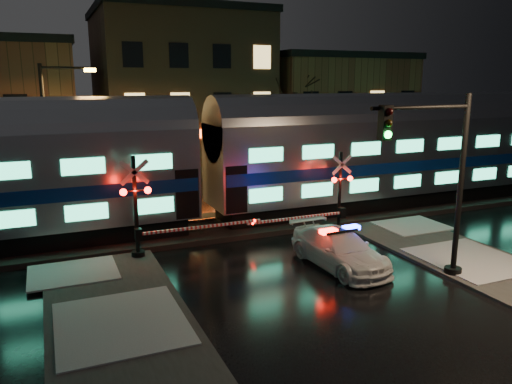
% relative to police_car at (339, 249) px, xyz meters
% --- Properties ---
extents(ground, '(120.00, 120.00, 0.00)m').
position_rel_police_car_xyz_m(ground, '(-1.67, 1.37, -0.68)').
color(ground, black).
rests_on(ground, ground).
extents(ballast, '(90.00, 4.20, 0.24)m').
position_rel_police_car_xyz_m(ballast, '(-1.67, 6.37, -0.56)').
color(ballast, black).
rests_on(ballast, ground).
extents(sidewalk_left, '(4.00, 20.00, 0.12)m').
position_rel_police_car_xyz_m(sidewalk_left, '(-8.17, -4.63, -0.62)').
color(sidewalk_left, '#2D2D2D').
rests_on(sidewalk_left, ground).
extents(building_mid, '(12.00, 11.00, 11.50)m').
position_rel_police_car_xyz_m(building_mid, '(0.33, 23.87, 5.07)').
color(building_mid, brown).
rests_on(building_mid, ground).
extents(building_right, '(12.00, 10.00, 8.50)m').
position_rel_police_car_xyz_m(building_right, '(13.33, 23.37, 3.57)').
color(building_right, brown).
rests_on(building_right, ground).
extents(train, '(51.00, 3.12, 5.92)m').
position_rel_police_car_xyz_m(train, '(-3.30, 6.37, 2.70)').
color(train, black).
rests_on(train, ballast).
extents(police_car, '(2.17, 4.78, 1.51)m').
position_rel_police_car_xyz_m(police_car, '(0.00, 0.00, 0.00)').
color(police_car, silver).
rests_on(police_car, ground).
extents(crossing_signal_right, '(5.21, 0.63, 3.69)m').
position_rel_police_car_xyz_m(crossing_signal_right, '(1.99, 3.67, 0.83)').
color(crossing_signal_right, black).
rests_on(crossing_signal_right, ground).
extents(crossing_signal_left, '(5.70, 0.65, 4.04)m').
position_rel_police_car_xyz_m(crossing_signal_left, '(-6.36, 3.68, 0.99)').
color(crossing_signal_left, black).
rests_on(crossing_signal_left, ground).
extents(traffic_light, '(4.12, 0.72, 6.37)m').
position_rel_police_car_xyz_m(traffic_light, '(2.22, -2.42, 2.70)').
color(traffic_light, black).
rests_on(traffic_light, ground).
extents(streetlight, '(2.52, 0.26, 7.54)m').
position_rel_police_car_xyz_m(streetlight, '(-9.35, 10.37, 3.66)').
color(streetlight, black).
rests_on(streetlight, ground).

